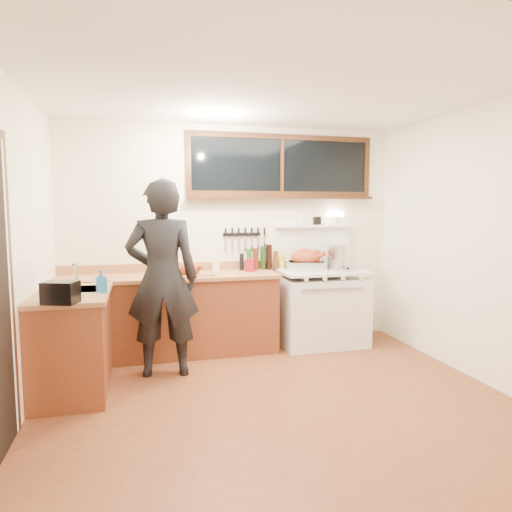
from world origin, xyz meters
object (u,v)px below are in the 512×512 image
object	(u,v)px
man	(162,278)
cutting_board	(190,271)
vintage_stove	(321,306)
roast_turkey	(306,261)

from	to	relation	value
man	cutting_board	world-z (taller)	man
man	vintage_stove	bearing A→B (deg)	16.75
cutting_board	roast_turkey	size ratio (longest dim) A/B	0.99
vintage_stove	man	world-z (taller)	man
vintage_stove	roast_turkey	xyz separation A→B (m)	(-0.16, 0.08, 0.54)
vintage_stove	roast_turkey	distance (m)	0.57
vintage_stove	roast_turkey	size ratio (longest dim) A/B	3.03
vintage_stove	roast_turkey	bearing A→B (deg)	152.80
vintage_stove	man	distance (m)	2.04
roast_turkey	cutting_board	bearing A→B (deg)	-173.04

